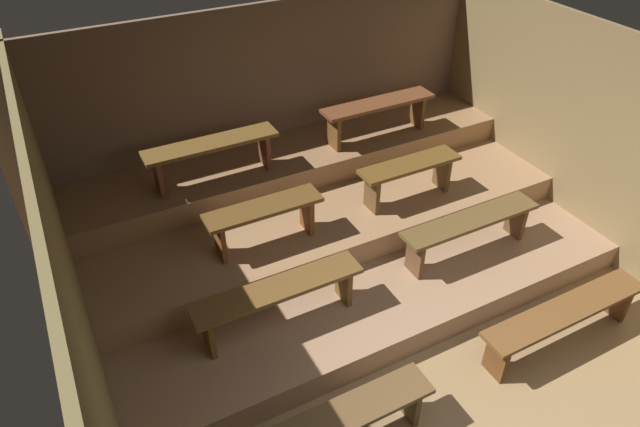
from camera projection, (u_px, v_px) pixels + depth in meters
ground at (362, 290)px, 6.04m from camera, size 6.07×5.04×0.08m
wall_back at (275, 104)px, 6.83m from camera, size 6.07×0.06×2.44m
wall_left at (70, 285)px, 4.30m from camera, size 0.06×5.04×2.44m
wall_right at (572, 130)px, 6.29m from camera, size 0.06×5.04×2.44m
platform_lower at (337, 247)px, 6.33m from camera, size 5.27×3.12×0.29m
platform_middle at (316, 203)px, 6.54m from camera, size 5.27×2.07×0.29m
platform_upper at (295, 160)px, 6.76m from camera, size 5.27×0.98×0.29m
bench_floor_right at (564, 315)px, 5.20m from camera, size 1.80×0.31×0.46m
bench_lower_left at (279, 295)px, 5.02m from camera, size 1.58×0.31×0.46m
bench_lower_right at (470, 226)px, 5.83m from camera, size 1.58×0.31×0.46m
bench_middle_left at (264, 215)px, 5.52m from camera, size 1.18×0.31×0.46m
bench_middle_right at (409, 172)px, 6.17m from camera, size 1.18×0.31×0.46m
bench_upper_left at (212, 150)px, 5.95m from camera, size 1.43×0.31×0.46m
bench_upper_right at (378, 110)px, 6.73m from camera, size 1.43×0.31×0.46m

